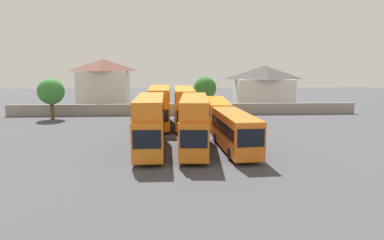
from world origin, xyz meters
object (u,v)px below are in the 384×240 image
(bus_6, at_px, (217,111))
(bus_4, at_px, (160,104))
(tree_behind_wall, at_px, (205,88))
(bus_5, at_px, (184,105))
(house_terrace_centre, at_px, (263,86))
(bus_1, at_px, (150,121))
(bus_2, at_px, (194,121))
(bus_3, at_px, (235,130))
(house_terrace_left, at_px, (104,84))
(tree_left_of_lot, at_px, (51,92))

(bus_6, bearing_deg, bus_4, -89.87)
(tree_behind_wall, bearing_deg, bus_5, -107.57)
(bus_6, height_order, house_terrace_centre, house_terrace_centre)
(bus_4, xyz_separation_m, tree_behind_wall, (7.13, 12.36, 1.25))
(bus_1, height_order, bus_4, bus_4)
(bus_2, bearing_deg, bus_1, -85.73)
(bus_3, bearing_deg, bus_5, -166.15)
(bus_3, relative_size, bus_6, 0.88)
(bus_2, relative_size, house_terrace_left, 1.22)
(bus_6, bearing_deg, bus_5, -92.15)
(bus_5, bearing_deg, bus_3, 17.45)
(bus_2, distance_m, tree_behind_wall, 25.66)
(bus_4, height_order, bus_6, bus_4)
(bus_4, relative_size, tree_left_of_lot, 1.99)
(house_terrace_left, bearing_deg, bus_5, -51.88)
(house_terrace_left, bearing_deg, bus_4, -58.94)
(bus_2, bearing_deg, tree_behind_wall, 176.21)
(tree_left_of_lot, bearing_deg, bus_6, -16.89)
(bus_1, bearing_deg, house_terrace_left, -162.48)
(bus_6, relative_size, house_terrace_left, 1.33)
(bus_2, height_order, tree_behind_wall, tree_behind_wall)
(bus_5, xyz_separation_m, tree_behind_wall, (3.91, 12.34, 1.32))
(house_terrace_left, bearing_deg, bus_1, -71.45)
(bus_4, relative_size, bus_5, 1.01)
(house_terrace_centre, bearing_deg, tree_left_of_lot, -161.31)
(bus_2, height_order, house_terrace_left, house_terrace_left)
(bus_6, bearing_deg, bus_3, 2.26)
(bus_4, bearing_deg, tree_behind_wall, 149.04)
(bus_3, xyz_separation_m, tree_left_of_lot, (-23.63, 20.20, 2.06))
(house_terrace_centre, bearing_deg, bus_5, -129.78)
(house_terrace_centre, relative_size, tree_behind_wall, 1.81)
(house_terrace_left, bearing_deg, tree_behind_wall, -16.87)
(bus_4, distance_m, house_terrace_left, 20.81)
(bus_3, relative_size, bus_4, 0.87)
(bus_2, relative_size, house_terrace_centre, 1.01)
(bus_4, xyz_separation_m, house_terrace_left, (-10.70, 17.77, 1.73))
(bus_5, distance_m, tree_behind_wall, 13.01)
(house_terrace_centre, bearing_deg, bus_4, -135.12)
(bus_1, bearing_deg, bus_5, 163.70)
(bus_4, height_order, tree_behind_wall, tree_behind_wall)
(bus_2, relative_size, bus_3, 1.05)
(bus_4, distance_m, bus_6, 7.62)
(bus_4, distance_m, tree_left_of_lot, 17.64)
(bus_4, bearing_deg, bus_1, -2.53)
(bus_5, xyz_separation_m, house_terrace_left, (-13.92, 17.74, 1.80))
(house_terrace_left, relative_size, tree_behind_wall, 1.49)
(house_terrace_left, height_order, tree_left_of_lot, house_terrace_left)
(bus_3, height_order, house_terrace_left, house_terrace_left)
(bus_1, xyz_separation_m, bus_4, (0.35, 13.07, 0.00))
(bus_3, height_order, bus_4, bus_4)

